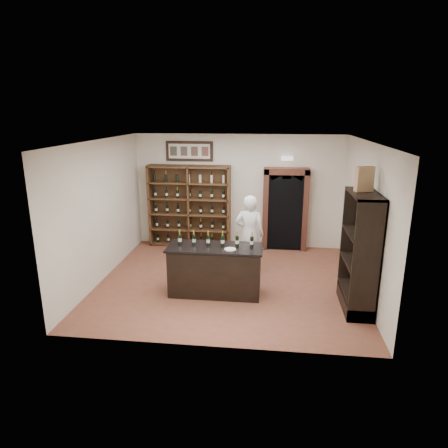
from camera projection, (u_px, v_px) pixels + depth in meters
The scene contains 20 objects.
floor at pixel (228, 281), 8.67m from camera, with size 5.50×5.50×0.00m, color brown.
ceiling at pixel (229, 141), 7.85m from camera, with size 5.50×5.50×0.00m, color white.
wall_back at pixel (238, 191), 10.64m from camera, with size 5.50×0.04×3.00m, color silver.
wall_left at pixel (101, 211), 8.57m from camera, with size 0.04×5.00×3.00m, color silver.
wall_right at pixel (365, 219), 7.95m from camera, with size 0.04×5.00×3.00m, color silver.
wine_shelf at pixel (190, 206), 10.74m from camera, with size 2.20×0.38×2.20m.
framed_picture at pixel (189, 151), 10.48m from camera, with size 1.25×0.04×0.52m, color black.
arched_doorway at pixel (285, 207), 10.44m from camera, with size 1.17×0.35×2.17m.
emergency_light at pixel (287, 158), 10.18m from camera, with size 0.30×0.10×0.10m, color white.
tasting_counter at pixel (215, 270), 7.98m from camera, with size 1.88×0.78×1.00m.
counter_bottle_0 at pixel (180, 239), 7.96m from camera, with size 0.07×0.07×0.30m.
counter_bottle_1 at pixel (194, 239), 7.93m from camera, with size 0.07×0.07×0.30m.
counter_bottle_2 at pixel (208, 240), 7.90m from camera, with size 0.07×0.07×0.30m.
counter_bottle_3 at pixel (223, 241), 7.86m from camera, with size 0.07×0.07×0.30m.
counter_bottle_4 at pixel (237, 241), 7.83m from camera, with size 0.07×0.07×0.30m.
counter_bottle_5 at pixel (252, 242), 7.80m from camera, with size 0.07×0.07×0.30m.
side_cabinet at pixel (360, 270), 7.32m from camera, with size 0.48×1.20×2.20m.
shopkeeper at pixel (249, 234), 8.96m from camera, with size 0.66×0.43×1.80m, color white.
plate at pixel (230, 249), 7.66m from camera, with size 0.22×0.22×0.02m, color silver.
wine_crate at pixel (364, 179), 7.00m from camera, with size 0.31×0.13×0.44m, color tan.
Camera 1 is at (0.85, -7.95, 3.57)m, focal length 32.00 mm.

